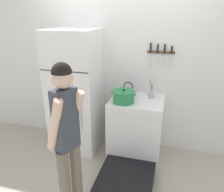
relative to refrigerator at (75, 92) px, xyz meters
name	(u,v)px	position (x,y,z in m)	size (l,w,h in m)	color
ground_plane	(120,140)	(0.63, 0.31, -0.91)	(14.00, 14.00, 0.00)	#B2A893
wall_back	(122,66)	(0.63, 0.34, 0.37)	(10.00, 0.06, 2.55)	silver
refrigerator	(75,92)	(0.00, 0.00, 0.00)	(0.70, 0.65, 1.82)	white
stove_range	(135,129)	(0.93, -0.04, -0.47)	(0.74, 1.33, 0.89)	white
dutch_oven_pot	(124,96)	(0.76, -0.13, 0.06)	(0.34, 0.30, 0.19)	#237A42
tea_kettle	(128,92)	(0.78, 0.13, 0.04)	(0.23, 0.18, 0.21)	black
utensil_jar	(152,94)	(1.12, 0.13, 0.04)	(0.10, 0.10, 0.27)	#B7BABF
person	(67,136)	(0.46, -1.20, 0.03)	(0.35, 0.40, 1.64)	#6B6051
wall_knife_strip	(161,52)	(1.19, 0.30, 0.60)	(0.38, 0.03, 0.36)	brown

